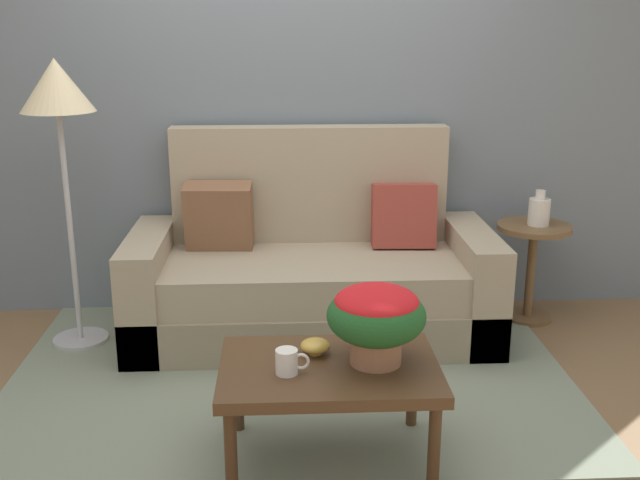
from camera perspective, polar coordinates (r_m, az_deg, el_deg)
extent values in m
plane|color=brown|center=(3.71, -2.25, -11.17)|extent=(14.00, 14.00, 0.00)
cube|color=slate|center=(4.46, -2.67, 12.22)|extent=(6.40, 0.12, 2.79)
cube|color=gray|center=(3.83, -2.28, -10.12)|extent=(2.79, 1.95, 0.01)
cube|color=gray|center=(4.22, -0.57, -5.68)|extent=(2.01, 0.87, 0.26)
cube|color=gray|center=(4.12, -0.57, -2.79)|extent=(1.59, 0.78, 0.21)
cube|color=gray|center=(4.39, -0.79, 2.82)|extent=(1.59, 0.16, 0.90)
cube|color=gray|center=(4.22, -12.88, -3.59)|extent=(0.21, 0.87, 0.60)
cube|color=gray|center=(4.29, 11.51, -3.19)|extent=(0.21, 0.87, 0.60)
cube|color=brown|center=(4.25, -7.72, 1.78)|extent=(0.39, 0.25, 0.40)
cube|color=#93382D|center=(4.30, 6.39, 1.89)|extent=(0.37, 0.23, 0.38)
cylinder|color=#442D1B|center=(2.88, -6.82, -15.90)|extent=(0.05, 0.05, 0.37)
cylinder|color=#442D1B|center=(2.92, 8.71, -15.42)|extent=(0.05, 0.05, 0.37)
cylinder|color=#442D1B|center=(3.29, -6.29, -11.46)|extent=(0.05, 0.05, 0.37)
cylinder|color=#442D1B|center=(3.33, 7.06, -11.13)|extent=(0.05, 0.05, 0.37)
cube|color=#4C331E|center=(2.98, 0.71, -9.93)|extent=(0.86, 0.58, 0.05)
cylinder|color=brown|center=(4.66, 15.52, -5.66)|extent=(0.28, 0.28, 0.03)
cylinder|color=brown|center=(4.57, 15.78, -2.44)|extent=(0.05, 0.05, 0.53)
cylinder|color=brown|center=(4.49, 16.05, 0.93)|extent=(0.43, 0.43, 0.03)
cylinder|color=#B2B2B7|center=(4.39, -17.78, -7.25)|extent=(0.30, 0.30, 0.03)
cylinder|color=#B2B2B7|center=(4.18, -18.53, 0.78)|extent=(0.03, 0.03, 1.24)
cone|color=beige|center=(4.06, -19.51, 11.09)|extent=(0.37, 0.37, 0.27)
cylinder|color=#A36B4C|center=(2.97, 4.27, -8.19)|extent=(0.21, 0.21, 0.13)
ellipsoid|color=#1E5123|center=(2.92, 4.32, -5.78)|extent=(0.39, 0.39, 0.22)
ellipsoid|color=red|center=(2.90, 4.35, -4.77)|extent=(0.33, 0.33, 0.12)
cylinder|color=white|center=(2.88, -2.56, -9.27)|extent=(0.09, 0.09, 0.10)
torus|color=white|center=(2.88, -1.46, -9.25)|extent=(0.07, 0.01, 0.07)
cylinder|color=gold|center=(3.05, -0.36, -8.52)|extent=(0.05, 0.05, 0.02)
ellipsoid|color=gold|center=(3.04, -0.36, -8.07)|extent=(0.12, 0.12, 0.05)
cylinder|color=silver|center=(4.47, 16.38, 2.06)|extent=(0.12, 0.12, 0.15)
cylinder|color=silver|center=(4.45, 16.49, 3.34)|extent=(0.06, 0.06, 0.05)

